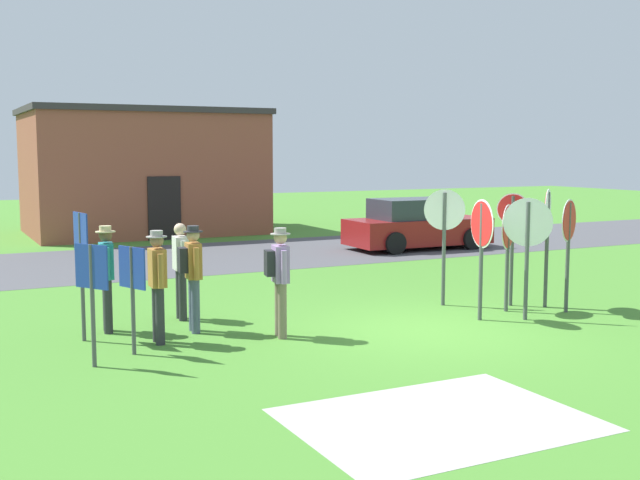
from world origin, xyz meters
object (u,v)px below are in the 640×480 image
Objects in this scene: stop_sign_far_back at (527,237)px; person_in_teal at (158,280)px; person_near_signs at (107,272)px; info_panel_leftmost at (132,281)px; stop_sign_leaning_right at (444,226)px; info_panel_rightmost at (92,283)px; stop_sign_rear_right at (547,226)px; info_panel_middle at (81,253)px; parked_car_on_street at (416,226)px; stop_sign_nearest at (481,238)px; person_with_sunhat at (181,266)px; person_holding_notes at (192,271)px; stop_sign_leaning_left at (508,239)px; person_in_blue at (279,274)px; stop_sign_center_cluster at (512,231)px; stop_sign_tallest at (569,235)px.

person_in_teal is at bearing 168.83° from stop_sign_far_back.
info_panel_leftmost is at bearing -88.83° from person_near_signs.
stop_sign_far_back is at bearing -73.17° from stop_sign_leaning_right.
person_in_teal reaches higher than info_panel_rightmost.
stop_sign_rear_right is 8.35m from info_panel_middle.
stop_sign_far_back is at bearing -11.17° from person_in_teal.
info_panel_middle is at bearing -146.19° from parked_car_on_street.
stop_sign_nearest is 6.62m from info_panel_middle.
person_with_sunhat is at bearing -144.63° from parked_car_on_street.
stop_sign_far_back is 5.74m from person_holding_notes.
parked_car_on_street is at bearing 62.61° from stop_sign_nearest.
stop_sign_leaning_left is 7.08m from person_near_signs.
person_in_blue is (-4.54, 0.02, -0.33)m from stop_sign_leaning_left.
person_holding_notes reaches higher than info_panel_leftmost.
person_near_signs is at bearing 170.56° from stop_sign_center_cluster.
person_holding_notes is (-6.08, 0.60, -0.41)m from stop_sign_center_cluster.
person_with_sunhat is 2.22m from person_in_blue.
stop_sign_leaning_right is 1.32× the size of info_panel_rightmost.
person_holding_notes is (-5.65, 0.98, -0.33)m from stop_sign_leaning_left.
person_in_blue is at bearing -33.94° from person_near_signs.
info_panel_middle is at bearing 171.04° from stop_sign_leaning_left.
stop_sign_center_cluster is (-0.50, 0.94, 0.01)m from stop_sign_tallest.
info_panel_leftmost is (0.03, -1.61, 0.10)m from person_near_signs.
stop_sign_far_back is at bearing -6.14° from info_panel_leftmost.
person_in_blue is (1.11, -0.96, 0.00)m from person_holding_notes.
stop_sign_rear_right reaches higher than person_in_blue.
stop_sign_leaning_right is (-1.13, 0.60, 0.09)m from stop_sign_center_cluster.
stop_sign_tallest is 7.81m from info_panel_leftmost.
stop_sign_leaning_left is at bearing -113.53° from parked_car_on_street.
person_holding_notes is (-5.46, 1.71, -0.45)m from stop_sign_far_back.
info_panel_middle reaches higher than person_in_teal.
stop_sign_center_cluster is 1.23× the size of person_in_blue.
info_panel_leftmost is at bearing 176.35° from stop_sign_nearest.
person_in_blue is at bearing -22.07° from info_panel_middle.
stop_sign_nearest is at bearing -13.52° from info_panel_middle.
stop_sign_far_back is 4.44m from person_in_blue.
info_panel_middle is at bearing 112.95° from info_panel_leftmost.
info_panel_middle is at bearing 168.31° from stop_sign_tallest.
stop_sign_tallest is at bearing -88.22° from stop_sign_rear_right.
stop_sign_far_back is 1.36× the size of info_panel_leftmost.
info_panel_rightmost is at bearing -142.76° from person_holding_notes.
person_in_blue is (0.99, -1.98, 0.06)m from person_with_sunhat.
person_in_teal is (-7.29, 1.04, -0.43)m from stop_sign_tallest.
person_in_blue is at bearing 170.26° from stop_sign_far_back.
info_panel_rightmost is (-8.41, -0.41, -0.37)m from stop_sign_rear_right.
stop_sign_tallest is (-2.81, -9.14, 0.72)m from parked_car_on_street.
info_panel_middle reaches higher than person_in_blue.
stop_sign_tallest reaches higher than person_in_teal.
stop_sign_nearest reaches higher than person_in_teal.
person_with_sunhat is 3.13m from info_panel_rightmost.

